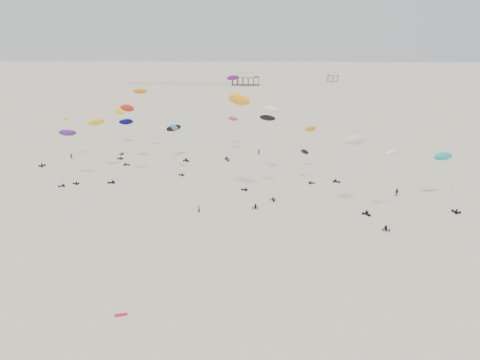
# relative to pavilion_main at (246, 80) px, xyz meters

# --- Properties ---
(ground_plane) EXTENTS (900.00, 900.00, 0.00)m
(ground_plane) POSITION_rel_pavilion_main_xyz_m (10.00, -150.00, -4.22)
(ground_plane) COLOR #C3B79A
(pavilion_main) EXTENTS (21.00, 13.00, 9.80)m
(pavilion_main) POSITION_rel_pavilion_main_xyz_m (0.00, 0.00, 0.00)
(pavilion_main) COLOR brown
(pavilion_main) RESTS_ON ground
(pavilion_small) EXTENTS (9.00, 7.00, 8.00)m
(pavilion_small) POSITION_rel_pavilion_main_xyz_m (70.00, 30.00, -0.74)
(pavilion_small) COLOR brown
(pavilion_small) RESTS_ON ground
(pier_fence) EXTENTS (80.20, 0.20, 1.50)m
(pier_fence) POSITION_rel_pavilion_main_xyz_m (-52.00, -0.00, -3.45)
(pier_fence) COLOR black
(pier_fence) RESTS_ON ground
(rig_0) EXTENTS (4.86, 14.87, 26.58)m
(rig_0) POSITION_rel_pavilion_main_xyz_m (4.69, -210.44, 16.70)
(rig_0) COLOR black
(rig_0) RESTS_ON ground
(rig_1) EXTENTS (4.33, 10.16, 15.58)m
(rig_1) POSITION_rel_pavilion_main_xyz_m (41.34, -268.04, 4.15)
(rig_1) COLOR black
(rig_1) RESTS_ON ground
(rig_2) EXTENTS (4.73, 4.93, 14.26)m
(rig_2) POSITION_rel_pavilion_main_xyz_m (-9.43, -234.98, 6.06)
(rig_2) COLOR black
(rig_2) RESTS_ON ground
(rig_3) EXTENTS (4.27, 12.53, 14.19)m
(rig_3) POSITION_rel_pavilion_main_xyz_m (4.32, -211.12, 3.91)
(rig_3) COLOR black
(rig_3) RESTS_ON ground
(rig_4) EXTENTS (4.78, 8.63, 20.04)m
(rig_4) POSITION_rel_pavilion_main_xyz_m (16.38, -251.71, 10.17)
(rig_4) COLOR black
(rig_4) RESTS_ON ground
(rig_5) EXTENTS (7.39, 12.93, 15.87)m
(rig_5) POSITION_rel_pavilion_main_xyz_m (-48.75, -223.57, 3.82)
(rig_5) COLOR black
(rig_5) RESTS_ON ground
(rig_6) EXTENTS (7.24, 4.96, 17.79)m
(rig_6) POSITION_rel_pavilion_main_xyz_m (35.48, -262.58, 9.17)
(rig_6) COLOR black
(rig_6) RESTS_ON ground
(rig_7) EXTENTS (9.52, 12.36, 16.51)m
(rig_7) POSITION_rel_pavilion_main_xyz_m (30.94, -234.63, 3.47)
(rig_7) COLOR black
(rig_7) RESTS_ON ground
(rig_8) EXTENTS (5.06, 11.11, 12.97)m
(rig_8) POSITION_rel_pavilion_main_xyz_m (57.41, -255.10, 4.41)
(rig_8) COLOR black
(rig_8) RESTS_ON ground
(rig_9) EXTENTS (6.33, 8.26, 16.56)m
(rig_9) POSITION_rel_pavilion_main_xyz_m (-23.13, -240.59, 6.48)
(rig_9) COLOR black
(rig_9) RESTS_ON ground
(rig_10) EXTENTS (6.15, 15.18, 18.01)m
(rig_10) POSITION_rel_pavilion_main_xyz_m (-32.28, -235.40, 8.66)
(rig_10) COLOR black
(rig_10) RESTS_ON ground
(rig_11) EXTENTS (4.12, 4.85, 8.86)m
(rig_11) POSITION_rel_pavilion_main_xyz_m (26.80, -240.53, 1.08)
(rig_11) COLOR black
(rig_11) RESTS_ON ground
(rig_12) EXTENTS (4.85, 8.03, 14.47)m
(rig_12) POSITION_rel_pavilion_main_xyz_m (-37.03, -243.03, 7.23)
(rig_12) COLOR black
(rig_12) RESTS_ON ground
(rig_13) EXTENTS (8.76, 11.53, 22.22)m
(rig_13) POSITION_rel_pavilion_main_xyz_m (-26.31, -212.81, 11.98)
(rig_13) COLOR black
(rig_13) RESTS_ON ground
(rig_14) EXTENTS (5.43, 5.99, 18.16)m
(rig_14) POSITION_rel_pavilion_main_xyz_m (-26.03, -224.15, 10.34)
(rig_14) COLOR black
(rig_14) RESTS_ON ground
(rig_15) EXTENTS (8.10, 9.69, 25.77)m
(rig_15) POSITION_rel_pavilion_main_xyz_m (9.87, -256.25, 17.47)
(rig_15) COLOR black
(rig_15) RESTS_ON ground
(rig_16) EXTENTS (7.40, 16.50, 17.38)m
(rig_16) POSITION_rel_pavilion_main_xyz_m (-35.16, -202.52, 6.61)
(rig_16) COLOR black
(rig_16) RESTS_ON ground
(rig_17) EXTENTS (9.88, 15.73, 22.40)m
(rig_17) POSITION_rel_pavilion_main_xyz_m (15.95, -237.60, 12.11)
(rig_17) COLOR black
(rig_17) RESTS_ON ground
(rig_18) EXTENTS (8.36, 7.65, 11.32)m
(rig_18) POSITION_rel_pavilion_main_xyz_m (-12.54, -218.58, 4.05)
(rig_18) COLOR black
(rig_18) RESTS_ON ground
(spectator_0) EXTENTS (0.83, 0.89, 2.03)m
(spectator_0) POSITION_rel_pavilion_main_xyz_m (0.93, -264.62, -4.22)
(spectator_0) COLOR black
(spectator_0) RESTS_ON ground
(spectator_1) EXTENTS (1.16, 0.73, 2.30)m
(spectator_1) POSITION_rel_pavilion_main_xyz_m (48.19, -250.86, -4.22)
(spectator_1) COLOR black
(spectator_1) RESTS_ON ground
(spectator_2) EXTENTS (1.42, 1.09, 2.13)m
(spectator_2) POSITION_rel_pavilion_main_xyz_m (-46.18, -220.47, -4.22)
(spectator_2) COLOR black
(spectator_2) RESTS_ON ground
(spectator_3) EXTENTS (0.80, 0.57, 2.11)m
(spectator_3) POSITION_rel_pavilion_main_xyz_m (13.50, -211.46, -4.22)
(spectator_3) COLOR black
(spectator_3) RESTS_ON ground
(grounded_kite_b) EXTENTS (1.93, 1.23, 0.07)m
(grounded_kite_b) POSITION_rel_pavilion_main_xyz_m (-4.73, -304.79, -4.22)
(grounded_kite_b) COLOR red
(grounded_kite_b) RESTS_ON ground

